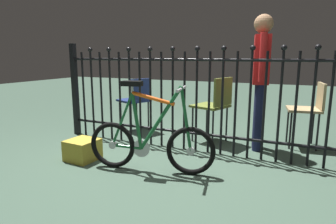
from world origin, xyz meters
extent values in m
plane|color=#3C5344|center=(0.00, 0.00, 0.00)|extent=(20.00, 20.00, 0.00)
cylinder|color=black|center=(-1.74, 0.66, 0.60)|extent=(0.03, 0.03, 1.20)
sphere|color=black|center=(-1.74, 0.66, 1.23)|extent=(0.06, 0.06, 0.06)
cylinder|color=black|center=(-1.58, 0.66, 0.60)|extent=(0.03, 0.03, 1.20)
cylinder|color=black|center=(-1.43, 0.66, 0.60)|extent=(0.03, 0.03, 1.20)
sphere|color=black|center=(-1.43, 0.66, 1.23)|extent=(0.06, 0.06, 0.06)
cylinder|color=black|center=(-1.27, 0.66, 0.60)|extent=(0.03, 0.03, 1.20)
cylinder|color=black|center=(-1.12, 0.66, 0.60)|extent=(0.03, 0.03, 1.20)
sphere|color=black|center=(-1.12, 0.66, 1.23)|extent=(0.06, 0.06, 0.06)
cylinder|color=black|center=(-0.96, 0.66, 0.60)|extent=(0.03, 0.03, 1.20)
cylinder|color=black|center=(-0.81, 0.66, 0.60)|extent=(0.03, 0.03, 1.20)
sphere|color=black|center=(-0.81, 0.66, 1.23)|extent=(0.06, 0.06, 0.06)
cylinder|color=black|center=(-0.65, 0.66, 0.60)|extent=(0.03, 0.03, 1.20)
cylinder|color=black|center=(-0.50, 0.66, 0.60)|extent=(0.03, 0.03, 1.20)
sphere|color=black|center=(-0.50, 0.66, 1.23)|extent=(0.06, 0.06, 0.06)
cylinder|color=black|center=(-0.34, 0.66, 0.60)|extent=(0.03, 0.03, 1.20)
cylinder|color=black|center=(-0.19, 0.66, 0.60)|extent=(0.03, 0.03, 1.20)
sphere|color=black|center=(-0.19, 0.66, 1.23)|extent=(0.06, 0.06, 0.06)
cylinder|color=black|center=(-0.03, 0.66, 0.60)|extent=(0.03, 0.03, 1.20)
cylinder|color=black|center=(0.12, 0.66, 0.60)|extent=(0.03, 0.03, 1.20)
sphere|color=black|center=(0.12, 0.66, 1.23)|extent=(0.06, 0.06, 0.06)
cylinder|color=black|center=(0.28, 0.66, 0.60)|extent=(0.03, 0.03, 1.20)
cylinder|color=black|center=(0.43, 0.66, 0.60)|extent=(0.03, 0.03, 1.20)
sphere|color=black|center=(0.43, 0.66, 1.23)|extent=(0.06, 0.06, 0.06)
cylinder|color=black|center=(0.59, 0.66, 0.60)|extent=(0.03, 0.03, 1.20)
cylinder|color=black|center=(0.74, 0.66, 0.60)|extent=(0.03, 0.03, 1.20)
sphere|color=black|center=(0.74, 0.66, 1.23)|extent=(0.06, 0.06, 0.06)
cylinder|color=black|center=(0.90, 0.66, 0.60)|extent=(0.03, 0.03, 1.20)
cylinder|color=black|center=(1.05, 0.66, 0.60)|extent=(0.03, 0.03, 1.20)
sphere|color=black|center=(1.05, 0.66, 1.23)|extent=(0.06, 0.06, 0.06)
cylinder|color=black|center=(1.21, 0.66, 0.60)|extent=(0.03, 0.03, 1.20)
cylinder|color=black|center=(1.36, 0.66, 0.60)|extent=(0.03, 0.03, 1.20)
sphere|color=black|center=(1.36, 0.66, 1.23)|extent=(0.06, 0.06, 0.06)
cylinder|color=black|center=(1.52, 0.66, 0.60)|extent=(0.03, 0.03, 1.20)
cylinder|color=black|center=(0.00, 0.66, 0.22)|extent=(3.48, 0.03, 0.03)
cylinder|color=black|center=(0.00, 0.66, 1.10)|extent=(3.48, 0.03, 0.03)
cube|color=black|center=(-1.74, 0.66, 0.66)|extent=(0.07, 0.07, 1.31)
torus|color=black|center=(-0.47, -0.22, 0.24)|extent=(0.48, 0.14, 0.48)
cylinder|color=silver|center=(-0.47, -0.22, 0.24)|extent=(0.08, 0.04, 0.08)
torus|color=black|center=(0.32, -0.06, 0.24)|extent=(0.48, 0.14, 0.48)
cylinder|color=silver|center=(0.32, -0.06, 0.24)|extent=(0.08, 0.04, 0.08)
cylinder|color=#19592D|center=(0.03, -0.12, 0.55)|extent=(0.43, 0.12, 0.65)
cylinder|color=#EA5914|center=(-0.04, -0.13, 0.74)|extent=(0.43, 0.12, 0.14)
cylinder|color=#19592D|center=(-0.21, -0.17, 0.51)|extent=(0.12, 0.06, 0.57)
cylinder|color=#19592D|center=(-0.32, -0.19, 0.24)|extent=(0.31, 0.09, 0.04)
cylinder|color=#19592D|center=(-0.36, -0.20, 0.52)|extent=(0.25, 0.07, 0.56)
cylinder|color=#19592D|center=(0.27, -0.07, 0.55)|extent=(0.13, 0.06, 0.62)
cylinder|color=silver|center=(0.23, -0.08, 0.85)|extent=(0.03, 0.03, 0.02)
cylinder|color=silver|center=(0.23, -0.08, 0.84)|extent=(0.11, 0.40, 0.03)
cylinder|color=silver|center=(-0.25, -0.18, 0.83)|extent=(0.03, 0.03, 0.07)
cube|color=black|center=(-0.25, -0.18, 0.88)|extent=(0.21, 0.13, 0.05)
cylinder|color=silver|center=(-0.17, -0.16, 0.23)|extent=(0.18, 0.05, 0.18)
cylinder|color=black|center=(-0.05, 1.01, 0.24)|extent=(0.02, 0.02, 0.47)
cylinder|color=black|center=(0.06, 1.32, 0.24)|extent=(0.02, 0.02, 0.47)
cylinder|color=black|center=(0.26, 0.91, 0.24)|extent=(0.02, 0.02, 0.47)
cylinder|color=black|center=(0.37, 1.22, 0.24)|extent=(0.02, 0.02, 0.47)
cube|color=olive|center=(0.16, 1.12, 0.49)|extent=(0.52, 0.52, 0.03)
cube|color=olive|center=(0.34, 1.05, 0.69)|extent=(0.15, 0.38, 0.36)
cylinder|color=black|center=(1.17, 1.21, 0.23)|extent=(0.02, 0.02, 0.47)
cylinder|color=black|center=(1.12, 1.51, 0.23)|extent=(0.02, 0.02, 0.47)
cylinder|color=black|center=(1.47, 1.25, 0.23)|extent=(0.02, 0.02, 0.47)
cylinder|color=black|center=(1.42, 1.55, 0.23)|extent=(0.02, 0.02, 0.47)
cube|color=tan|center=(1.30, 1.38, 0.48)|extent=(0.44, 0.44, 0.03)
cube|color=tan|center=(1.48, 1.41, 0.66)|extent=(0.08, 0.36, 0.32)
cylinder|color=black|center=(-1.30, 1.14, 0.23)|extent=(0.02, 0.02, 0.45)
cylinder|color=black|center=(-1.17, 1.43, 0.23)|extent=(0.02, 0.02, 0.45)
cylinder|color=black|center=(-1.01, 1.01, 0.23)|extent=(0.02, 0.02, 0.45)
cylinder|color=black|center=(-0.88, 1.30, 0.23)|extent=(0.02, 0.02, 0.45)
cube|color=navy|center=(-1.09, 1.22, 0.47)|extent=(0.53, 0.53, 0.03)
cube|color=navy|center=(-0.92, 1.14, 0.65)|extent=(0.19, 0.36, 0.32)
cylinder|color=#191E3F|center=(0.81, 0.96, 0.41)|extent=(0.11, 0.11, 0.81)
cylinder|color=#191E3F|center=(0.78, 1.12, 0.41)|extent=(0.11, 0.11, 0.81)
cube|color=red|center=(0.79, 1.04, 1.10)|extent=(0.23, 0.33, 0.58)
cylinder|color=red|center=(0.83, 0.85, 1.13)|extent=(0.08, 0.08, 0.55)
cylinder|color=red|center=(0.76, 1.24, 1.13)|extent=(0.08, 0.08, 0.55)
sphere|color=#8C6647|center=(0.79, 1.04, 1.51)|extent=(0.22, 0.22, 0.22)
cube|color=#B29933|center=(-0.92, -0.18, 0.11)|extent=(0.33, 0.33, 0.23)
camera|label=1|loc=(1.24, -2.58, 1.15)|focal=30.93mm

